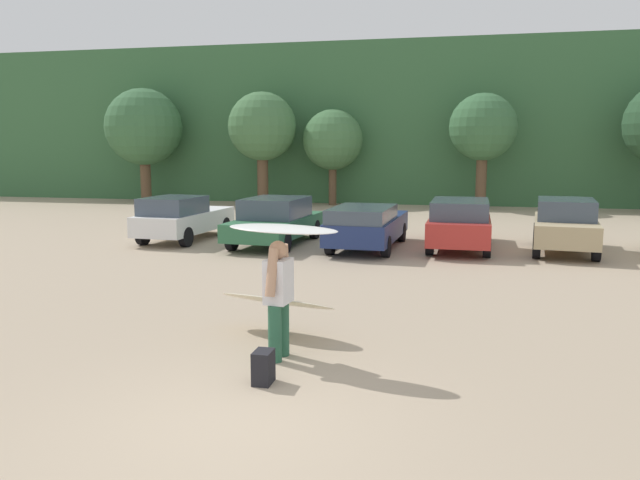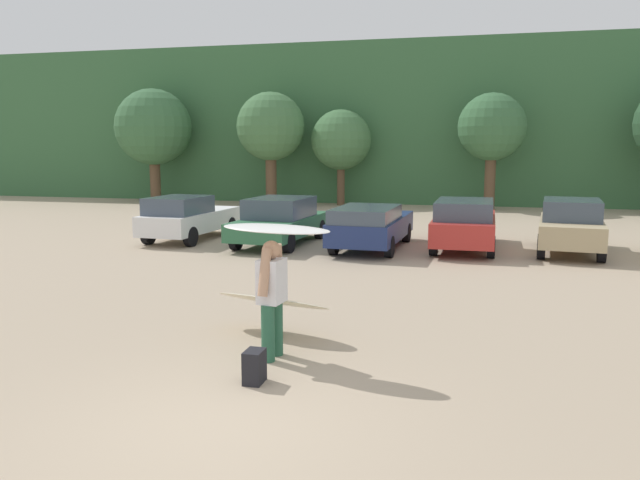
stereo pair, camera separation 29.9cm
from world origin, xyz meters
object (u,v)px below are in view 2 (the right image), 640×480
Objects in this scene: person_child at (275,294)px; surfboard_cream at (272,301)px; parked_car_white at (188,217)px; person_adult at (272,292)px; parked_car_navy at (371,225)px; parked_car_red at (465,223)px; parked_car_tan at (571,225)px; parked_car_forest_green at (280,220)px; surfboard_white at (275,229)px; backpack_dropped at (254,367)px.

surfboard_cream is at bearing -31.91° from person_child.
parked_car_white is 12.67m from person_adult.
person_adult is (6.57, -10.83, 0.23)m from parked_car_white.
parked_car_navy is 1.01× the size of parked_car_red.
parked_car_tan is 3.41× the size of person_child.
person_adult is at bearing -159.62° from parked_car_forest_green.
person_child is (-5.96, -10.03, -0.14)m from parked_car_tan.
parked_car_forest_green is (3.30, -0.11, 0.01)m from parked_car_white.
parked_car_red reaches higher than parked_car_white.
parked_car_tan is (12.21, 0.32, 0.06)m from parked_car_white.
surfboard_white reaches higher than parked_car_forest_green.
person_child is at bearing 157.70° from surfboard_cream.
surfboard_cream is at bearing 102.10° from backpack_dropped.
parked_car_tan reaches higher than parked_car_forest_green.
parked_car_white is 2.44× the size of surfboard_white.
parked_car_red is (9.13, 0.29, 0.04)m from parked_car_white.
backpack_dropped is at bearing 101.83° from surfboard_white.
parked_car_red is 10.40m from person_child.
surfboard_white is (6.65, -10.88, 1.19)m from parked_car_white.
parked_car_tan is (3.08, 0.04, 0.02)m from parked_car_red.
person_adult is 1.43× the size of person_child.
surfboard_cream is at bearing -178.22° from parked_car_navy.
person_child is (-2.89, -9.99, -0.12)m from parked_car_red.
surfboard_cream reaches higher than backpack_dropped.
person_child is (6.24, -9.71, -0.08)m from parked_car_white.
backpack_dropped is (0.32, -11.46, -0.53)m from parked_car_navy.
surfboard_white is at bearing 90.24° from backpack_dropped.
parked_car_navy is 2.72× the size of person_adult.
parked_car_tan reaches higher than surfboard_cream.
parked_car_white is 0.92× the size of parked_car_forest_green.
parked_car_navy is 2.88m from parked_car_red.
parked_car_tan is 12.56m from surfboard_white.
person_adult reaches higher than parked_car_navy.
parked_car_tan is at bearing -83.78° from parked_car_forest_green.
parked_car_navy is 10.57m from surfboard_white.
parked_car_tan is at bearing -104.82° from surfboard_white.
person_child is at bearing -59.46° from surfboard_white.
surfboard_cream is (-0.15, -9.27, -0.18)m from parked_car_navy.
person_child is 1.77m from surfboard_white.
person_child is at bearing 155.43° from parked_car_tan.
parked_car_white is 0.92× the size of parked_car_red.
parked_car_white is 3.56× the size of person_child.
parked_car_white is 9.84× the size of backpack_dropped.
parked_car_navy is 1.14× the size of parked_car_tan.
parked_car_red is 3.08m from parked_car_tan.
parked_car_navy is at bearing -84.79° from person_child.
parked_car_white is 13.60m from backpack_dropped.
parked_car_forest_green is 2.11× the size of surfboard_cream.
parked_car_red is 3.86× the size of person_child.
parked_car_red reaches higher than backpack_dropped.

